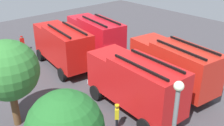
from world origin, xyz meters
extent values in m
plane|color=#423F44|center=(0.00, 0.00, 0.00)|extent=(46.24, 46.24, 0.00)
cube|color=red|center=(-1.92, -2.44, 2.10)|extent=(2.51, 2.77, 2.60)
cube|color=#8C9EAD|center=(-0.88, -2.57, 2.41)|extent=(0.36, 2.12, 1.46)
cube|color=red|center=(-5.39, -1.97, 2.25)|extent=(5.09, 3.11, 2.90)
cube|color=black|center=(-5.30, -1.29, 3.82)|extent=(4.30, 0.69, 0.12)
cube|color=black|center=(-5.48, -2.65, 3.82)|extent=(4.30, 0.69, 0.12)
cube|color=silver|center=(-0.73, -2.59, 0.95)|extent=(0.51, 2.38, 0.28)
cylinder|color=black|center=(-1.57, -1.27, 0.55)|extent=(1.14, 0.49, 1.10)
cylinder|color=black|center=(-1.88, -3.65, 0.55)|extent=(1.14, 0.49, 1.10)
cylinder|color=black|center=(-6.42, -0.62, 0.55)|extent=(1.14, 0.49, 1.10)
cylinder|color=black|center=(-6.74, -3.00, 0.55)|extent=(1.14, 0.49, 1.10)
cube|color=red|center=(7.21, -2.45, 2.10)|extent=(2.53, 2.78, 2.60)
cube|color=#8C9EAD|center=(8.25, -2.60, 2.41)|extent=(0.38, 2.12, 1.46)
cube|color=red|center=(3.75, -1.96, 2.25)|extent=(5.10, 3.15, 2.90)
cube|color=black|center=(3.84, -1.28, 3.82)|extent=(4.29, 0.72, 0.12)
cube|color=black|center=(3.65, -2.64, 3.82)|extent=(4.29, 0.72, 0.12)
cube|color=silver|center=(8.40, -2.62, 0.95)|extent=(0.53, 2.38, 0.28)
cylinder|color=black|center=(7.58, -1.29, 0.55)|extent=(1.14, 0.50, 1.10)
cylinder|color=black|center=(7.24, -3.66, 0.55)|extent=(1.14, 0.50, 1.10)
cylinder|color=black|center=(2.73, -0.60, 0.55)|extent=(1.14, 0.50, 1.10)
cylinder|color=black|center=(2.39, -2.98, 0.55)|extent=(1.14, 0.50, 1.10)
cube|color=red|center=(-1.87, 1.79, 2.10)|extent=(2.34, 2.62, 2.60)
cube|color=#8C9EAD|center=(-0.82, 1.73, 2.41)|extent=(0.20, 2.13, 1.46)
cube|color=red|center=(-5.36, 1.98, 2.25)|extent=(4.93, 2.76, 2.90)
cube|color=black|center=(-5.33, 2.67, 3.82)|extent=(4.32, 0.36, 0.12)
cube|color=black|center=(-5.40, 1.30, 3.82)|extent=(4.32, 0.36, 0.12)
cube|color=silver|center=(-0.67, 1.72, 0.95)|extent=(0.33, 2.38, 0.28)
cylinder|color=black|center=(-1.60, 2.98, 0.55)|extent=(1.12, 0.41, 1.10)
cylinder|color=black|center=(-1.74, 0.58, 0.55)|extent=(1.12, 0.41, 1.10)
cylinder|color=black|center=(-6.63, 0.85, 0.55)|extent=(1.12, 0.41, 1.10)
cube|color=red|center=(6.93, 1.45, 2.10)|extent=(2.50, 2.76, 2.60)
cube|color=#8C9EAD|center=(7.97, 1.32, 2.41)|extent=(0.35, 2.12, 1.46)
cube|color=red|center=(3.46, 1.89, 2.25)|extent=(5.08, 3.08, 2.90)
cube|color=black|center=(3.55, 2.58, 3.82)|extent=(4.30, 0.66, 0.12)
cube|color=black|center=(3.37, 1.21, 3.82)|extent=(4.30, 0.66, 0.12)
cube|color=silver|center=(8.12, 1.30, 0.95)|extent=(0.50, 2.38, 0.28)
cylinder|color=black|center=(7.28, 2.62, 0.55)|extent=(1.14, 0.49, 1.10)
cylinder|color=black|center=(6.98, 0.24, 0.55)|extent=(1.14, 0.49, 1.10)
cylinder|color=black|center=(2.42, 3.24, 0.55)|extent=(1.14, 0.49, 1.10)
cylinder|color=black|center=(2.12, 0.85, 0.55)|extent=(1.14, 0.49, 1.10)
cylinder|color=black|center=(0.30, 0.88, 0.41)|extent=(0.16, 0.16, 0.83)
cylinder|color=black|center=(0.35, 0.67, 0.41)|extent=(0.16, 0.16, 0.83)
cube|color=orange|center=(0.32, 0.77, 1.19)|extent=(0.33, 0.46, 0.72)
sphere|color=tan|center=(0.32, 0.77, 1.67)|extent=(0.23, 0.23, 0.23)
cylinder|color=orange|center=(0.32, 0.77, 1.76)|extent=(0.29, 0.29, 0.07)
cylinder|color=black|center=(10.63, 2.71, 0.37)|extent=(0.16, 0.16, 0.74)
cylinder|color=black|center=(10.70, 2.91, 0.37)|extent=(0.16, 0.16, 0.74)
cube|color=#B7140F|center=(10.66, 2.81, 1.07)|extent=(0.37, 0.48, 0.65)
sphere|color=beige|center=(10.66, 2.81, 1.49)|extent=(0.21, 0.21, 0.21)
cylinder|color=#B7140F|center=(10.66, 2.81, 1.58)|extent=(0.26, 0.26, 0.06)
cylinder|color=black|center=(-5.06, 4.15, 0.39)|extent=(0.16, 0.16, 0.77)
cylinder|color=black|center=(-4.91, 4.00, 0.39)|extent=(0.16, 0.16, 0.77)
cube|color=gold|center=(-4.98, 4.07, 1.11)|extent=(0.47, 0.47, 0.67)
sphere|color=brown|center=(-4.98, 4.07, 1.55)|extent=(0.22, 0.22, 0.22)
cylinder|color=gold|center=(-4.98, 4.07, 1.64)|extent=(0.27, 0.27, 0.07)
cylinder|color=brown|center=(-0.54, 8.36, 1.10)|extent=(0.44, 0.44, 2.20)
sphere|color=#337A33|center=(-0.54, 8.36, 3.70)|extent=(3.52, 3.52, 3.52)
cone|color=#F2600C|center=(-3.50, 4.63, 0.31)|extent=(0.43, 0.43, 0.62)
sphere|color=#F2EFCC|center=(-10.15, 6.12, 5.90)|extent=(0.36, 0.36, 0.36)
camera|label=1|loc=(-14.33, 12.85, 10.25)|focal=42.11mm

